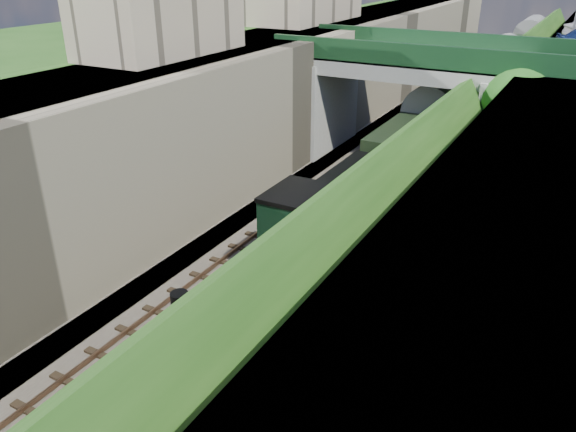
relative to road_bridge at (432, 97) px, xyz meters
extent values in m
cube|color=#473F38|center=(-0.94, -4.00, -3.98)|extent=(10.00, 90.00, 0.20)
cube|color=#756B56|center=(-6.44, -4.00, -0.58)|extent=(1.00, 90.00, 7.00)
cube|color=#262628|center=(-9.94, -4.00, -0.58)|extent=(6.00, 90.00, 7.00)
cube|color=#1E4714|center=(4.06, -4.00, -1.38)|extent=(4.02, 90.00, 6.36)
sphere|color=#194C14|center=(4.84, -24.49, 0.10)|extent=(1.23, 1.23, 1.23)
sphere|color=#194C14|center=(4.91, -22.38, 0.21)|extent=(2.10, 2.10, 2.10)
sphere|color=#194C14|center=(4.92, -19.76, 0.23)|extent=(1.61, 1.61, 1.61)
sphere|color=#194C14|center=(4.60, -16.78, -0.28)|extent=(1.82, 1.82, 1.82)
sphere|color=#194C14|center=(2.73, -13.05, -3.32)|extent=(2.07, 2.07, 2.07)
sphere|color=#194C14|center=(4.98, -10.23, 0.33)|extent=(2.12, 2.12, 2.12)
sphere|color=#194C14|center=(2.99, -6.74, -2.92)|extent=(1.47, 1.47, 1.47)
sphere|color=#194C14|center=(2.83, -4.72, -3.17)|extent=(1.96, 1.96, 1.96)
sphere|color=#194C14|center=(3.93, -1.69, -1.38)|extent=(1.72, 1.72, 1.72)
sphere|color=#194C14|center=(4.77, 1.27, -0.01)|extent=(1.57, 1.57, 1.57)
sphere|color=#194C14|center=(4.03, 5.68, -1.22)|extent=(1.91, 1.91, 1.91)
sphere|color=#194C14|center=(5.17, 7.46, 0.63)|extent=(1.39, 1.39, 1.39)
sphere|color=#194C14|center=(3.59, 11.99, -1.94)|extent=(2.10, 2.10, 2.10)
sphere|color=#194C14|center=(5.23, 14.80, 0.73)|extent=(1.37, 1.37, 1.37)
sphere|color=#194C14|center=(2.67, 16.15, -3.43)|extent=(1.40, 1.40, 1.40)
sphere|color=#194C14|center=(3.74, 19.04, -1.70)|extent=(1.80, 1.80, 1.80)
sphere|color=#194C14|center=(4.50, 22.04, -0.45)|extent=(1.94, 1.94, 1.94)
sphere|color=#194C14|center=(3.10, 25.24, -2.74)|extent=(2.12, 2.12, 2.12)
sphere|color=#194C14|center=(3.75, 29.67, -1.68)|extent=(2.04, 2.04, 2.04)
cube|color=black|center=(-2.94, -4.00, -3.84)|extent=(2.50, 90.00, 0.07)
cube|color=brown|center=(-3.66, -4.00, -3.75)|extent=(0.08, 90.00, 0.14)
cube|color=brown|center=(-2.23, -4.00, -3.75)|extent=(0.08, 90.00, 0.14)
cube|color=black|center=(0.26, -4.00, -3.84)|extent=(2.50, 90.00, 0.07)
cube|color=brown|center=(-0.46, -4.00, -3.75)|extent=(0.08, 90.00, 0.14)
cube|color=brown|center=(0.97, -4.00, -3.75)|extent=(0.08, 90.00, 0.14)
cube|color=gray|center=(-0.44, 0.00, 1.62)|extent=(16.00, 6.00, 0.90)
cube|color=#163E1F|center=(-0.44, -2.85, 2.57)|extent=(16.00, 0.30, 1.20)
cube|color=#163E1F|center=(-0.44, 2.85, 2.57)|extent=(16.00, 0.30, 1.20)
cube|color=gray|center=(-6.44, 0.00, -1.23)|extent=(1.40, 6.40, 5.70)
cube|color=gray|center=(4.26, 0.00, -1.23)|extent=(2.40, 6.40, 5.70)
cube|color=gray|center=(-10.44, -10.00, 4.92)|extent=(4.00, 8.00, 4.00)
cylinder|color=black|center=(4.86, -2.57, -1.88)|extent=(0.30, 0.30, 4.40)
sphere|color=#194C14|center=(4.86, -2.57, 0.72)|extent=(3.60, 3.60, 3.60)
sphere|color=#194C14|center=(5.36, -1.77, 0.12)|extent=(2.40, 2.40, 2.40)
cube|color=black|center=(0.26, -19.45, -3.58)|extent=(2.40, 8.40, 0.60)
cube|color=black|center=(0.26, -18.45, -3.03)|extent=(2.70, 10.00, 0.35)
cube|color=maroon|center=(0.26, -23.55, -3.13)|extent=(2.70, 0.25, 0.70)
cylinder|color=black|center=(0.26, -19.25, -1.73)|extent=(1.90, 5.60, 1.90)
cylinder|color=black|center=(0.26, -22.55, -1.73)|extent=(1.96, 1.80, 1.96)
cylinder|color=white|center=(0.26, -23.53, -1.73)|extent=(1.10, 0.05, 1.10)
cylinder|color=black|center=(0.26, -22.55, -0.53)|extent=(0.44, 0.44, 0.90)
sphere|color=black|center=(0.26, -20.25, -0.73)|extent=(0.76, 0.76, 0.76)
cylinder|color=#A57F33|center=(0.26, -18.45, -0.63)|extent=(0.32, 0.32, 0.50)
cube|color=black|center=(0.26, -15.65, -1.58)|extent=(2.75, 2.40, 2.80)
cube|color=black|center=(0.26, -15.65, -0.13)|extent=(2.85, 2.50, 0.15)
cube|color=black|center=(-0.99, -22.05, -3.23)|extent=(0.60, 1.40, 0.90)
cube|color=black|center=(1.51, -22.05, -3.23)|extent=(0.60, 1.40, 0.90)
cube|color=black|center=(0.26, -11.25, -3.63)|extent=(2.30, 6.00, 0.50)
cube|color=black|center=(0.26, -11.25, -3.38)|extent=(2.60, 6.00, 0.50)
cube|color=black|center=(0.26, -11.25, -2.18)|extent=(2.70, 6.00, 2.40)
cube|color=black|center=(0.26, -11.25, -0.93)|extent=(2.50, 5.60, 0.20)
cube|color=black|center=(0.26, 1.35, -3.68)|extent=(2.30, 17.00, 0.40)
cube|color=black|center=(0.26, 1.35, -3.43)|extent=(2.50, 17.00, 0.50)
cube|color=black|center=(0.26, 1.35, -1.93)|extent=(2.80, 18.00, 2.70)
cube|color=slate|center=(0.26, 1.35, -0.43)|extent=(2.90, 18.00, 0.50)
cube|color=black|center=(0.26, 20.15, -3.68)|extent=(2.30, 17.00, 0.40)
cube|color=black|center=(0.26, 20.15, -3.43)|extent=(2.50, 17.00, 0.50)
cube|color=black|center=(0.26, 20.15, -1.93)|extent=(2.80, 18.00, 2.70)
cube|color=slate|center=(0.26, 20.15, -0.43)|extent=(2.90, 18.00, 0.50)
cube|color=black|center=(0.26, 38.95, -3.68)|extent=(2.30, 17.00, 0.40)
cube|color=black|center=(0.26, 38.95, -3.43)|extent=(2.50, 17.00, 0.50)
cube|color=black|center=(0.26, 38.95, -1.93)|extent=(2.80, 18.00, 2.70)
cube|color=slate|center=(0.26, 38.95, -0.43)|extent=(2.90, 18.00, 0.50)
camera|label=1|loc=(7.99, -31.21, 7.25)|focal=35.00mm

